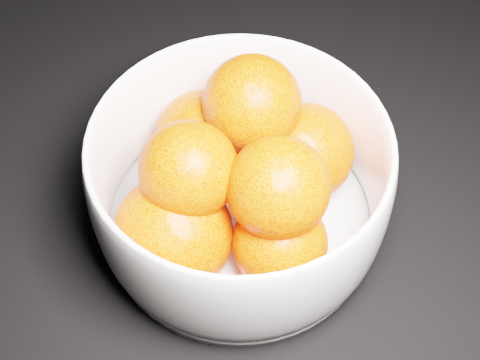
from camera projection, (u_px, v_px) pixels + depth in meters
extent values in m
cylinder|color=white|center=(240.00, 220.00, 0.51)|extent=(0.20, 0.20, 0.01)
sphere|color=#FF4109|center=(304.00, 152.00, 0.50)|extent=(0.07, 0.07, 0.07)
sphere|color=#FF4109|center=(205.00, 139.00, 0.50)|extent=(0.07, 0.07, 0.07)
sphere|color=#FF4109|center=(173.00, 234.00, 0.45)|extent=(0.08, 0.08, 0.08)
sphere|color=#FF4109|center=(280.00, 243.00, 0.45)|extent=(0.06, 0.06, 0.06)
sphere|color=#FF4109|center=(252.00, 104.00, 0.47)|extent=(0.07, 0.07, 0.07)
sphere|color=#FF4109|center=(189.00, 170.00, 0.43)|extent=(0.07, 0.07, 0.07)
sphere|color=#FF4109|center=(278.00, 188.00, 0.42)|extent=(0.07, 0.07, 0.07)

